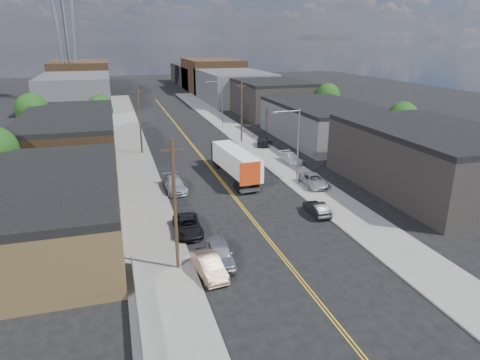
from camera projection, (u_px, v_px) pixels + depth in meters
ground at (181, 131)px, 79.70m from camera, size 260.00×260.00×0.00m
centerline at (196, 150)px, 66.06m from camera, size 0.32×120.00×0.01m
sidewalk_left at (133, 154)px, 63.47m from camera, size 5.00×140.00×0.15m
sidewalk_right at (255, 145)px, 68.61m from camera, size 5.00×140.00×0.15m
warehouse_tan at (45, 210)px, 35.75m from camera, size 12.00×22.00×5.60m
warehouse_brown at (69, 138)px, 59.24m from camera, size 12.00×26.00×6.60m
industrial_right_a at (430, 158)px, 48.15m from camera, size 14.00×22.00×7.10m
industrial_right_b at (323, 122)px, 71.96m from camera, size 14.00×24.00×6.10m
industrial_right_c at (270, 98)px, 95.37m from camera, size 14.00×22.00×7.60m
skyline_left_a at (76, 91)px, 104.86m from camera, size 16.00×30.00×8.00m
skyline_right_a at (233, 86)px, 115.68m from camera, size 16.00×30.00×8.00m
skyline_left_b at (81, 78)px, 127.28m from camera, size 16.00×26.00×10.00m
skyline_right_b at (212, 75)px, 138.10m from camera, size 16.00×26.00×10.00m
skyline_left_c at (85, 78)px, 145.94m from camera, size 16.00×40.00×7.00m
skyline_right_c at (200, 75)px, 156.76m from camera, size 16.00×40.00×7.00m
streetlight_near at (295, 142)px, 48.25m from camera, size 3.39×0.25×9.00m
streetlight_far at (220, 100)px, 80.08m from camera, size 3.39×0.25×9.00m
utility_pole_left_near at (175, 205)px, 30.39m from camera, size 1.60×0.26×10.00m
utility_pole_left_far at (140, 120)px, 62.22m from camera, size 1.60×0.26×10.00m
utility_pole_right at (242, 111)px, 69.39m from camera, size 1.60×0.26×10.00m
chainlink_fence at (139, 322)px, 25.00m from camera, size 0.05×16.00×1.22m
tree_left_mid at (33, 112)px, 66.95m from camera, size 5.10×5.04×8.37m
tree_left_far at (100, 108)px, 76.31m from camera, size 4.35×4.20×6.97m
tree_right_near at (403, 119)px, 64.47m from camera, size 4.60×4.48×7.44m
tree_right_far at (328, 97)px, 86.20m from camera, size 4.85×4.76×7.91m
semi_truck at (233, 160)px, 52.86m from camera, size 3.30×14.27×3.69m
car_left_a at (219, 253)px, 32.62m from camera, size 2.26×4.90×1.63m
car_left_b at (209, 266)px, 30.98m from camera, size 2.09×4.61×1.47m
car_left_c at (188, 226)px, 37.74m from camera, size 2.50×5.10×1.39m
car_left_d at (175, 184)px, 48.16m from camera, size 2.36×5.37×1.53m
car_right_oncoming at (317, 208)px, 41.65m from camera, size 1.49×3.99×1.30m
car_right_lot_a at (314, 180)px, 49.35m from camera, size 2.66×5.08×1.36m
car_right_lot_b at (291, 158)px, 58.56m from camera, size 2.11×4.64×1.32m
car_right_lot_c at (263, 141)px, 67.95m from camera, size 3.15×4.72×1.49m
car_ahead_truck at (228, 146)px, 65.31m from camera, size 2.83×5.35×1.43m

